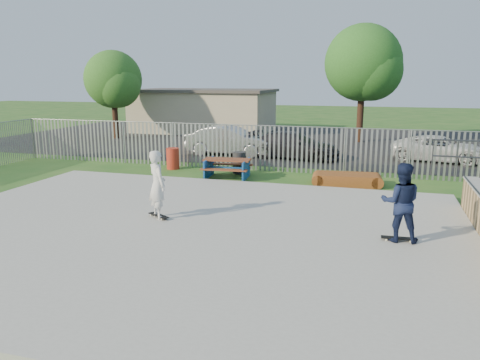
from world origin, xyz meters
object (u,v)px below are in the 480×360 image
(funbox, at_px, (347,179))
(skater_navy, at_px, (401,202))
(trash_bin_red, at_px, (173,158))
(trash_bin_grey, at_px, (239,163))
(tree_mid, at_px, (363,63))
(tree_left, at_px, (113,80))
(car_silver, at_px, (230,141))
(car_dark, at_px, (294,145))
(car_white, at_px, (440,149))
(skater_white, at_px, (157,185))
(picnic_table, at_px, (227,168))

(funbox, height_order, skater_navy, skater_navy)
(trash_bin_red, distance_m, trash_bin_grey, 3.16)
(funbox, xyz_separation_m, tree_mid, (-0.12, 12.92, 4.72))
(trash_bin_grey, xyz_separation_m, tree_mid, (4.50, 11.91, 4.48))
(funbox, distance_m, skater_navy, 6.75)
(tree_left, height_order, skater_navy, tree_left)
(car_silver, relative_size, car_dark, 1.01)
(funbox, relative_size, skater_navy, 1.19)
(tree_mid, bearing_deg, trash_bin_red, -123.01)
(funbox, xyz_separation_m, car_white, (3.98, 6.52, 0.42))
(car_white, height_order, skater_white, skater_white)
(picnic_table, height_order, skater_white, skater_white)
(trash_bin_red, relative_size, car_white, 0.21)
(funbox, height_order, tree_left, tree_left)
(picnic_table, xyz_separation_m, car_dark, (1.79, 5.45, 0.29))
(funbox, height_order, trash_bin_grey, trash_bin_grey)
(car_dark, xyz_separation_m, tree_mid, (2.90, 7.52, 4.25))
(car_silver, relative_size, skater_navy, 2.43)
(car_silver, bearing_deg, tree_mid, -40.78)
(car_silver, xyz_separation_m, car_dark, (3.42, -0.09, -0.10))
(car_white, relative_size, skater_navy, 2.33)
(car_dark, xyz_separation_m, skater_navy, (4.67, -11.88, 0.42))
(skater_navy, bearing_deg, tree_left, -46.53)
(car_dark, bearing_deg, tree_mid, -14.16)
(trash_bin_red, bearing_deg, picnic_table, -21.82)
(trash_bin_red, relative_size, tree_left, 0.16)
(funbox, distance_m, trash_bin_grey, 4.73)
(car_silver, height_order, skater_white, skater_white)
(funbox, bearing_deg, skater_white, -132.35)
(car_silver, bearing_deg, funbox, -130.82)
(car_silver, relative_size, car_white, 1.04)
(skater_navy, bearing_deg, trash_bin_grey, -53.56)
(funbox, relative_size, car_silver, 0.49)
(trash_bin_red, relative_size, car_dark, 0.20)
(picnic_table, xyz_separation_m, skater_navy, (6.46, -6.43, 0.71))
(car_silver, distance_m, tree_mid, 10.60)
(car_silver, distance_m, car_dark, 3.43)
(picnic_table, relative_size, trash_bin_red, 2.12)
(car_dark, relative_size, tree_left, 0.79)
(skater_white, bearing_deg, car_silver, -40.68)
(trash_bin_grey, relative_size, car_silver, 0.20)
(car_white, relative_size, tree_mid, 0.61)
(funbox, distance_m, car_silver, 8.48)
(trash_bin_red, height_order, skater_navy, skater_navy)
(car_silver, height_order, tree_left, tree_left)
(tree_mid, bearing_deg, picnic_table, -109.86)
(picnic_table, bearing_deg, funbox, -4.18)
(trash_bin_grey, height_order, skater_white, skater_white)
(funbox, bearing_deg, picnic_table, 175.16)
(car_white, height_order, skater_navy, skater_navy)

